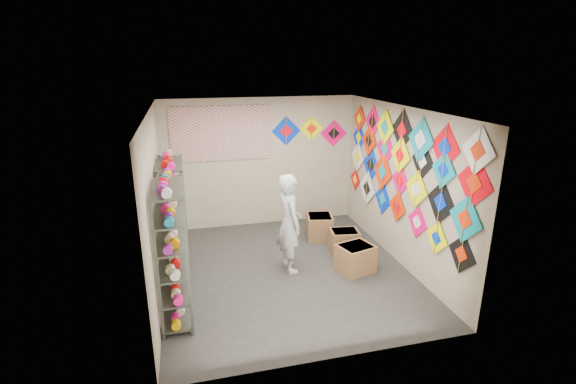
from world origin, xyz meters
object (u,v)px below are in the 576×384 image
object	(u,v)px
carton_b	(344,241)
carton_c	(319,227)
carton_a	(355,258)
shelf_rack_back	(174,218)
shelf_rack_front	(173,253)
shopkeeper	(289,223)

from	to	relation	value
carton_b	carton_c	world-z (taller)	carton_c
carton_a	shelf_rack_back	bearing A→B (deg)	149.66
carton_a	carton_c	bearing A→B (deg)	79.91
shelf_rack_front	carton_a	size ratio (longest dim) A/B	3.36
shopkeeper	carton_c	bearing A→B (deg)	-45.62
shelf_rack_front	shopkeeper	xyz separation A→B (m)	(1.84, 0.91, -0.11)
shelf_rack_back	carton_c	size ratio (longest dim) A/B	3.49
shopkeeper	carton_a	distance (m)	1.26
carton_a	shopkeeper	bearing A→B (deg)	145.34
shelf_rack_back	shopkeeper	size ratio (longest dim) A/B	1.13
carton_b	carton_c	distance (m)	0.75
shopkeeper	carton_a	bearing A→B (deg)	-115.20
shelf_rack_front	carton_a	xyz separation A→B (m)	(2.89, 0.55, -0.71)
shopkeeper	carton_c	world-z (taller)	shopkeeper
shelf_rack_back	shopkeeper	xyz separation A→B (m)	(1.84, -0.39, -0.11)
shelf_rack_front	shopkeeper	world-z (taller)	shelf_rack_front
shopkeeper	carton_a	xyz separation A→B (m)	(1.05, -0.36, -0.60)
shelf_rack_front	carton_b	size ratio (longest dim) A/B	3.71
carton_a	carton_b	size ratio (longest dim) A/B	1.10
carton_b	carton_c	bearing A→B (deg)	117.18
shopkeeper	carton_a	size ratio (longest dim) A/B	2.97
shelf_rack_front	shopkeeper	bearing A→B (deg)	26.30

